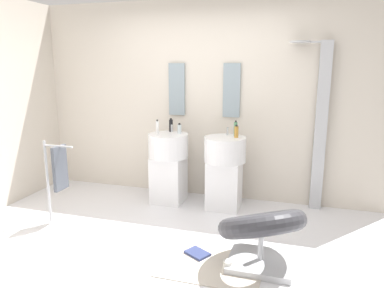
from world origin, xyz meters
TOP-DOWN VIEW (x-y plane):
  - ground_plane at (0.00, 0.00)m, footprint 4.80×3.60m
  - rear_partition at (0.00, 1.65)m, footprint 4.80×0.10m
  - pedestal_sink_left at (-0.37, 1.22)m, footprint 0.52×0.52m
  - pedestal_sink_right at (0.37, 1.22)m, footprint 0.52×0.52m
  - vanity_mirror_left at (-0.37, 1.58)m, footprint 0.22×0.03m
  - vanity_mirror_right at (0.37, 1.58)m, footprint 0.22×0.03m
  - shower_column at (1.46, 1.53)m, footprint 0.49×0.24m
  - lounge_chair at (0.96, -0.02)m, footprint 1.09×1.09m
  - towel_rack at (-1.32, 0.24)m, footprint 0.37×0.22m
  - area_rug at (0.55, -0.15)m, footprint 0.91×0.66m
  - magazine_navy at (0.38, -0.02)m, footprint 0.27×0.25m
  - coffee_mug at (0.70, -0.19)m, footprint 0.08×0.08m
  - soap_bottle_black at (-0.39, 1.39)m, footprint 0.05×0.05m
  - soap_bottle_green at (0.47, 1.35)m, footprint 0.04×0.04m
  - soap_bottle_clear at (-0.25, 1.31)m, footprint 0.05×0.05m
  - soap_bottle_amber at (0.50, 1.24)m, footprint 0.05×0.05m
  - soap_bottle_white at (-0.48, 1.14)m, footprint 0.04×0.04m

SIDE VIEW (x-z plane):
  - ground_plane at x=0.00m, z-range -0.04..0.00m
  - area_rug at x=0.55m, z-range 0.00..0.01m
  - magazine_navy at x=0.38m, z-range 0.01..0.03m
  - coffee_mug at x=0.70m, z-range 0.01..0.09m
  - lounge_chair at x=0.96m, z-range 0.03..0.67m
  - pedestal_sink_left at x=-0.37m, z-range 0.00..1.01m
  - pedestal_sink_right at x=0.37m, z-range 0.00..1.01m
  - towel_rack at x=-1.32m, z-range 0.15..1.10m
  - soap_bottle_clear at x=-0.25m, z-range 0.90..1.03m
  - soap_bottle_amber at x=0.50m, z-range 0.90..1.06m
  - soap_bottle_black at x=-0.39m, z-range 0.90..1.08m
  - soap_bottle_green at x=0.47m, z-range 0.90..1.09m
  - soap_bottle_white at x=-0.48m, z-range 0.90..1.09m
  - shower_column at x=1.46m, z-range 0.05..2.10m
  - rear_partition at x=0.00m, z-range 0.00..2.60m
  - vanity_mirror_left at x=-0.37m, z-range 1.11..1.79m
  - vanity_mirror_right at x=0.37m, z-range 1.11..1.79m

